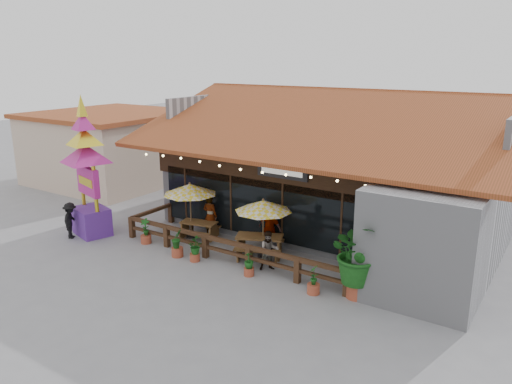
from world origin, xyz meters
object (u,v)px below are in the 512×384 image
Objects in this scene: umbrella_right at (263,206)px; picnic_table_left at (199,227)px; pedestrian at (71,220)px; thai_sign_tower at (86,157)px; picnic_table_right at (259,243)px; tropical_plant at (359,254)px; umbrella_left at (190,189)px.

umbrella_right reaches higher than picnic_table_left.
pedestrian is at bearing -146.82° from picnic_table_left.
thai_sign_tower is (-7.51, -1.97, 1.36)m from umbrella_right.
picnic_table_right is 0.87× the size of tropical_plant.
picnic_table_left is at bearing -89.75° from pedestrian.
picnic_table_right is at bearing -145.00° from umbrella_right.
picnic_table_right is (3.59, -0.20, -1.54)m from umbrella_left.
pedestrian is (-4.17, -2.87, -1.33)m from umbrella_left.
umbrella_right is at bearing -1.85° from umbrella_left.
tropical_plant is 1.66× the size of pedestrian.
thai_sign_tower is (-4.16, -2.17, 2.91)m from picnic_table_left.
tropical_plant is at bearing -115.56° from pedestrian.
pedestrian reaches higher than picnic_table_left.
thai_sign_tower is at bearing -57.67° from pedestrian.
picnic_table_right is (-0.11, -0.08, -1.46)m from umbrella_right.
umbrella_left is 0.43× the size of thai_sign_tower.
tropical_plant reaches higher than umbrella_right.
tropical_plant is at bearing -9.17° from umbrella_left.
thai_sign_tower reaches higher than tropical_plant.
umbrella_right is at bearing 164.78° from tropical_plant.
umbrella_left is 1.25× the size of picnic_table_right.
thai_sign_tower is at bearing -152.41° from picnic_table_left.
pedestrian is at bearing -172.62° from tropical_plant.
umbrella_right is 1.85× the size of pedestrian.
umbrella_right is at bearing -3.48° from picnic_table_left.
picnic_table_right is (3.24, -0.28, 0.09)m from picnic_table_left.
umbrella_right is 3.70m from picnic_table_left.
tropical_plant is at bearing -13.87° from picnic_table_right.
tropical_plant reaches higher than picnic_table_left.
picnic_table_right is at bearing -3.19° from umbrella_left.
pedestrian is at bearing -114.73° from thai_sign_tower.
tropical_plant is at bearing 3.85° from thai_sign_tower.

